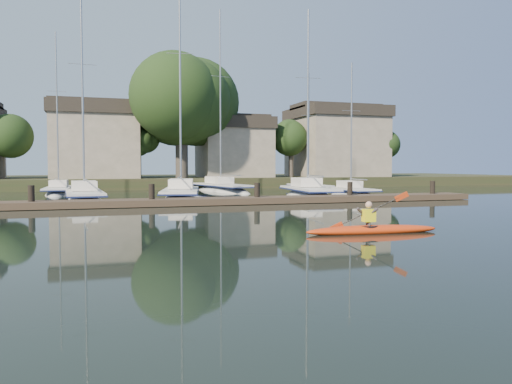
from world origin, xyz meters
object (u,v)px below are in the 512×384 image
object	(u,v)px
sailboat_1	(85,205)
sailboat_4	(352,198)
sailboat_6	(222,194)
sailboat_3	(308,200)
sailboat_7	(309,193)
dock	(206,201)
sailboat_2	(181,202)
kayak	(372,228)
sailboat_5	(59,197)

from	to	relation	value
sailboat_1	sailboat_4	size ratio (longest dim) A/B	1.34
sailboat_6	sailboat_1	bearing A→B (deg)	-150.72
sailboat_3	sailboat_7	size ratio (longest dim) A/B	1.26
sailboat_1	dock	bearing A→B (deg)	-39.58
sailboat_1	sailboat_3	size ratio (longest dim) A/B	1.00
sailboat_1	sailboat_3	distance (m)	14.80
sailboat_2	sailboat_6	xyz separation A→B (m)	(4.89, 8.75, 0.01)
kayak	dock	distance (m)	13.58
sailboat_7	sailboat_6	bearing A→B (deg)	170.08
sailboat_2	sailboat_7	distance (m)	14.79
dock	sailboat_2	world-z (taller)	sailboat_2
sailboat_1	sailboat_2	bearing A→B (deg)	-0.58
sailboat_1	sailboat_2	world-z (taller)	sailboat_2
dock	sailboat_2	bearing A→B (deg)	96.94
sailboat_3	sailboat_5	world-z (taller)	sailboat_3
sailboat_2	dock	bearing A→B (deg)	-71.59
sailboat_1	sailboat_3	xyz separation A→B (m)	(14.80, -0.20, -0.02)
sailboat_1	sailboat_2	size ratio (longest dim) A/B	0.89
sailboat_1	sailboat_7	distance (m)	20.22
sailboat_6	sailboat_7	world-z (taller)	sailboat_6
sailboat_7	sailboat_3	bearing A→B (deg)	-116.97
kayak	sailboat_2	xyz separation A→B (m)	(-3.28, 18.40, -0.38)
dock	sailboat_5	xyz separation A→B (m)	(-8.69, 13.50, -0.37)
dock	sailboat_7	world-z (taller)	sailboat_7
sailboat_1	kayak	bearing A→B (deg)	-66.63
dock	sailboat_4	bearing A→B (deg)	23.24
sailboat_4	sailboat_5	size ratio (longest dim) A/B	0.80
dock	sailboat_5	size ratio (longest dim) A/B	2.51
sailboat_2	kayak	bearing A→B (deg)	-68.41
sailboat_5	sailboat_6	world-z (taller)	sailboat_6
sailboat_4	sailboat_1	bearing A→B (deg)	-178.26
sailboat_1	sailboat_5	xyz separation A→B (m)	(-2.11, 8.74, 0.03)
sailboat_3	sailboat_7	world-z (taller)	sailboat_3
sailboat_4	sailboat_5	distance (m)	22.23
kayak	sailboat_4	xyz separation A→B (m)	(9.23, 18.43, -0.35)
sailboat_6	sailboat_7	xyz separation A→B (m)	(7.66, -0.93, 0.02)
dock	sailboat_4	distance (m)	12.95
sailboat_1	sailboat_7	bearing A→B (deg)	20.03
kayak	sailboat_7	size ratio (longest dim) A/B	0.40
sailboat_1	sailboat_4	xyz separation A→B (m)	(18.47, 0.35, 0.02)
sailboat_1	sailboat_5	world-z (taller)	sailboat_1
sailboat_2	sailboat_5	bearing A→B (deg)	145.28
sailboat_3	sailboat_4	xyz separation A→B (m)	(3.67, 0.55, 0.04)
sailboat_3	sailboat_5	size ratio (longest dim) A/B	1.06
sailboat_7	sailboat_5	bearing A→B (deg)	175.34
sailboat_4	kayak	bearing A→B (deg)	-115.97
sailboat_2	sailboat_7	bearing A→B (deg)	43.38
sailboat_2	sailboat_7	world-z (taller)	sailboat_2
sailboat_1	sailboat_6	distance (m)	14.14
dock	sailboat_6	size ratio (longest dim) A/B	2.04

